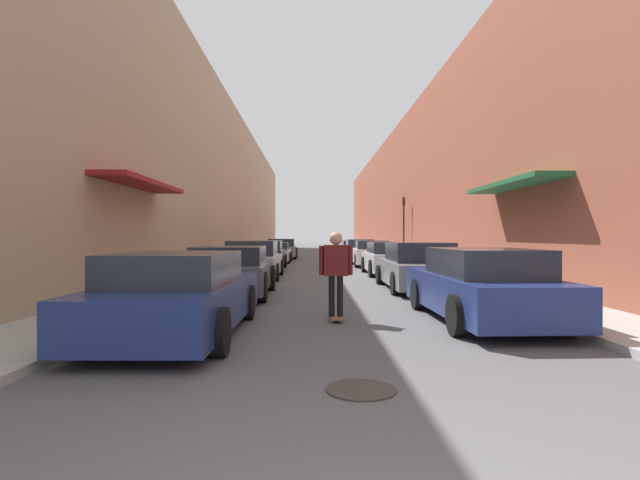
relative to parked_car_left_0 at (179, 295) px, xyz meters
name	(u,v)px	position (x,y,z in m)	size (l,w,h in m)	color
ground	(319,263)	(2.48, 20.50, -0.62)	(145.67, 145.67, 0.00)	#515154
curb_strip_left	(254,257)	(-1.96, 27.12, -0.56)	(1.80, 66.21, 0.12)	#A3A099
curb_strip_right	(381,257)	(6.93, 27.12, -0.56)	(1.80, 66.21, 0.12)	#A3A099
building_row_left	(212,187)	(-4.86, 27.12, 4.31)	(4.90, 66.21, 9.86)	tan
building_row_right	(423,193)	(9.83, 27.12, 3.89)	(4.90, 66.21, 9.02)	brown
parked_car_left_0	(179,295)	(0.00, 0.00, 0.00)	(1.95, 4.59, 1.27)	navy
parked_car_left_1	(231,272)	(-0.01, 4.98, 0.01)	(2.02, 4.10, 1.26)	#515459
parked_car_left_2	(253,260)	(-0.06, 10.28, 0.03)	(1.99, 4.03, 1.35)	silver
parked_car_left_3	(265,255)	(-0.11, 15.17, 0.02)	(1.88, 4.27, 1.31)	black
parked_car_left_4	(274,253)	(-0.12, 20.84, -0.06)	(1.98, 4.10, 1.15)	silver
parked_car_left_5	(282,249)	(0.02, 25.96, 0.03)	(2.07, 4.01, 1.33)	gray
parked_car_right_0	(482,286)	(5.07, 1.19, 0.01)	(1.86, 4.53, 1.30)	navy
parked_car_right_1	(417,267)	(5.04, 6.50, 0.02)	(1.91, 4.71, 1.34)	gray
parked_car_right_2	(389,259)	(5.08, 11.88, 0.01)	(1.86, 4.27, 1.29)	silver
parked_car_right_3	(371,254)	(5.04, 17.41, 0.02)	(1.88, 4.27, 1.29)	silver
parked_car_right_4	(359,251)	(4.94, 22.53, 0.02)	(1.89, 4.51, 1.32)	silver
parked_car_right_5	(354,249)	(5.02, 27.59, -0.03)	(1.92, 4.35, 1.20)	maroon
skateboarder	(336,266)	(2.47, 1.33, 0.36)	(0.61, 0.78, 1.59)	brown
manhole_cover	(361,390)	(2.52, -2.76, -0.61)	(0.70, 0.70, 0.02)	#332D28
traffic_light	(404,221)	(7.41, 21.32, 1.75)	(0.16, 0.22, 3.66)	#2D2D2D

